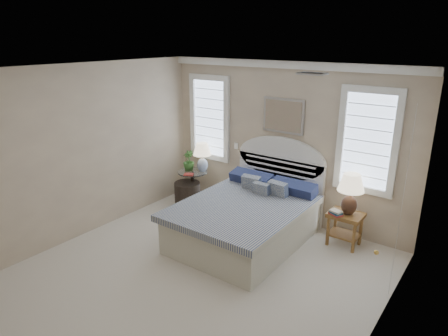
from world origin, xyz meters
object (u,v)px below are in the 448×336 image
at_px(nightstand_right, 345,222).
at_px(lamp_left, 202,154).
at_px(bed, 248,216).
at_px(side_table_left, 193,184).
at_px(floor_pot, 187,194).
at_px(lamp_right, 351,189).

xyz_separation_m(nightstand_right, lamp_left, (-2.81, 0.03, 0.58)).
xyz_separation_m(bed, side_table_left, (-1.65, 0.59, 0.00)).
height_order(nightstand_right, lamp_left, lamp_left).
xyz_separation_m(bed, floor_pot, (-1.66, 0.44, -0.16)).
bearing_deg(side_table_left, bed, -19.74).
height_order(floor_pot, lamp_left, lamp_left).
height_order(side_table_left, lamp_right, lamp_right).
relative_size(bed, side_table_left, 3.61).
relative_size(floor_pot, lamp_right, 0.76).
height_order(bed, lamp_left, bed).
distance_m(floor_pot, lamp_right, 3.08).
bearing_deg(floor_pot, lamp_right, 5.04).
bearing_deg(bed, side_table_left, 160.26).
bearing_deg(floor_pot, bed, -14.95).
xyz_separation_m(bed, lamp_right, (1.33, 0.71, 0.53)).
relative_size(bed, floor_pot, 4.66).
bearing_deg(side_table_left, floor_pot, -94.12).
height_order(bed, nightstand_right, bed).
relative_size(nightstand_right, lamp_left, 0.95).
bearing_deg(side_table_left, nightstand_right, 1.94).
distance_m(bed, side_table_left, 1.75).
relative_size(side_table_left, floor_pot, 1.29).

